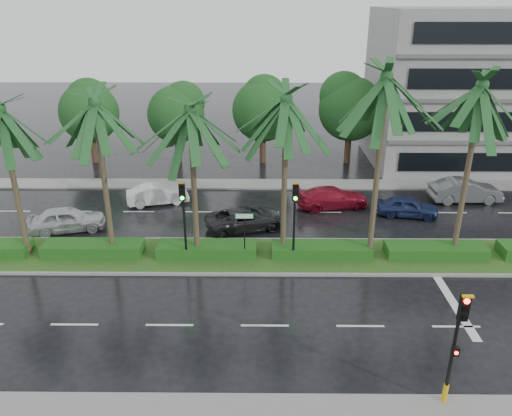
{
  "coord_description": "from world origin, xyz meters",
  "views": [
    {
      "loc": [
        -0.22,
        -22.3,
        12.65
      ],
      "look_at": [
        -0.42,
        1.5,
        2.6
      ],
      "focal_mm": 35.0,
      "sensor_mm": 36.0,
      "label": 1
    }
  ],
  "objects_px": {
    "car_blue": "(407,207)",
    "car_silver": "(67,219)",
    "signal_near": "(455,345)",
    "car_white": "(158,194)",
    "signal_median_left": "(183,210)",
    "street_sign": "(244,225)",
    "car_grey": "(465,191)",
    "car_darkgrey": "(246,219)",
    "car_red": "(332,197)"
  },
  "relations": [
    {
      "from": "signal_near",
      "to": "car_darkgrey",
      "type": "distance_m",
      "value": 15.67
    },
    {
      "from": "car_silver",
      "to": "car_grey",
      "type": "distance_m",
      "value": 25.45
    },
    {
      "from": "street_sign",
      "to": "car_silver",
      "type": "xyz_separation_m",
      "value": [
        -10.5,
        3.66,
        -1.39
      ]
    },
    {
      "from": "street_sign",
      "to": "car_darkgrey",
      "type": "height_order",
      "value": "street_sign"
    },
    {
      "from": "street_sign",
      "to": "car_grey",
      "type": "relative_size",
      "value": 0.56
    },
    {
      "from": "signal_near",
      "to": "car_blue",
      "type": "xyz_separation_m",
      "value": [
        3.0,
        15.86,
        -1.87
      ]
    },
    {
      "from": "car_silver",
      "to": "car_white",
      "type": "height_order",
      "value": "car_silver"
    },
    {
      "from": "signal_near",
      "to": "car_grey",
      "type": "height_order",
      "value": "signal_near"
    },
    {
      "from": "car_red",
      "to": "car_grey",
      "type": "height_order",
      "value": "car_grey"
    },
    {
      "from": "car_grey",
      "to": "car_darkgrey",
      "type": "bearing_deg",
      "value": 103.95
    },
    {
      "from": "signal_median_left",
      "to": "car_blue",
      "type": "height_order",
      "value": "signal_median_left"
    },
    {
      "from": "signal_near",
      "to": "car_blue",
      "type": "relative_size",
      "value": 1.17
    },
    {
      "from": "car_red",
      "to": "car_silver",
      "type": "bearing_deg",
      "value": 91.9
    },
    {
      "from": "signal_near",
      "to": "signal_median_left",
      "type": "bearing_deg",
      "value": 135.91
    },
    {
      "from": "car_blue",
      "to": "car_silver",
      "type": "bearing_deg",
      "value": 106.98
    },
    {
      "from": "car_white",
      "to": "car_red",
      "type": "xyz_separation_m",
      "value": [
        11.5,
        -0.48,
        0.01
      ]
    },
    {
      "from": "signal_near",
      "to": "car_silver",
      "type": "relative_size",
      "value": 1.01
    },
    {
      "from": "car_red",
      "to": "car_blue",
      "type": "height_order",
      "value": "car_red"
    },
    {
      "from": "street_sign",
      "to": "car_blue",
      "type": "bearing_deg",
      "value": 30.93
    },
    {
      "from": "car_silver",
      "to": "car_darkgrey",
      "type": "relative_size",
      "value": 0.91
    },
    {
      "from": "signal_near",
      "to": "car_red",
      "type": "height_order",
      "value": "signal_near"
    },
    {
      "from": "car_white",
      "to": "car_silver",
      "type": "bearing_deg",
      "value": 116.67
    },
    {
      "from": "signal_median_left",
      "to": "street_sign",
      "type": "height_order",
      "value": "signal_median_left"
    },
    {
      "from": "car_silver",
      "to": "car_white",
      "type": "xyz_separation_m",
      "value": [
        4.5,
        4.24,
        -0.07
      ]
    },
    {
      "from": "signal_median_left",
      "to": "signal_near",
      "type": "bearing_deg",
      "value": -44.09
    },
    {
      "from": "car_blue",
      "to": "car_white",
      "type": "bearing_deg",
      "value": 93.7
    },
    {
      "from": "signal_median_left",
      "to": "car_darkgrey",
      "type": "bearing_deg",
      "value": 54.79
    },
    {
      "from": "car_silver",
      "to": "car_white",
      "type": "relative_size",
      "value": 1.07
    },
    {
      "from": "car_white",
      "to": "car_blue",
      "type": "relative_size",
      "value": 1.08
    },
    {
      "from": "signal_median_left",
      "to": "car_white",
      "type": "xyz_separation_m",
      "value": [
        -3.0,
        8.08,
        -2.34
      ]
    },
    {
      "from": "car_silver",
      "to": "car_grey",
      "type": "xyz_separation_m",
      "value": [
        25.0,
        4.79,
        0.04
      ]
    },
    {
      "from": "car_silver",
      "to": "signal_median_left",
      "type": "bearing_deg",
      "value": -132.55
    },
    {
      "from": "car_blue",
      "to": "street_sign",
      "type": "bearing_deg",
      "value": 131.43
    },
    {
      "from": "car_grey",
      "to": "car_blue",
      "type": "bearing_deg",
      "value": 115.61
    },
    {
      "from": "signal_near",
      "to": "signal_median_left",
      "type": "xyz_separation_m",
      "value": [
        -10.0,
        9.69,
        0.49
      ]
    },
    {
      "from": "signal_near",
      "to": "car_white",
      "type": "distance_m",
      "value": 22.1
    },
    {
      "from": "car_silver",
      "to": "car_blue",
      "type": "xyz_separation_m",
      "value": [
        20.5,
        2.33,
        -0.1
      ]
    },
    {
      "from": "signal_near",
      "to": "car_white",
      "type": "bearing_deg",
      "value": 126.19
    },
    {
      "from": "car_white",
      "to": "car_grey",
      "type": "relative_size",
      "value": 0.86
    },
    {
      "from": "car_red",
      "to": "car_blue",
      "type": "distance_m",
      "value": 4.72
    },
    {
      "from": "car_white",
      "to": "car_darkgrey",
      "type": "height_order",
      "value": "car_white"
    },
    {
      "from": "car_darkgrey",
      "to": "car_blue",
      "type": "relative_size",
      "value": 1.27
    },
    {
      "from": "street_sign",
      "to": "car_grey",
      "type": "height_order",
      "value": "street_sign"
    },
    {
      "from": "signal_near",
      "to": "signal_median_left",
      "type": "height_order",
      "value": "signal_median_left"
    },
    {
      "from": "car_red",
      "to": "car_grey",
      "type": "distance_m",
      "value": 9.06
    },
    {
      "from": "signal_near",
      "to": "car_white",
      "type": "height_order",
      "value": "signal_near"
    },
    {
      "from": "street_sign",
      "to": "signal_median_left",
      "type": "bearing_deg",
      "value": -176.53
    },
    {
      "from": "signal_near",
      "to": "car_silver",
      "type": "xyz_separation_m",
      "value": [
        -17.5,
        13.53,
        -1.77
      ]
    },
    {
      "from": "car_silver",
      "to": "car_red",
      "type": "relative_size",
      "value": 0.92
    },
    {
      "from": "signal_median_left",
      "to": "car_grey",
      "type": "bearing_deg",
      "value": 26.27
    }
  ]
}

